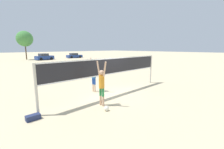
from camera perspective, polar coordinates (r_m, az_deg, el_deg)
The scene contains 9 objects.
ground_plane at distance 9.69m, azimuth 0.00°, elevation -7.41°, with size 200.00×200.00×0.00m, color beige.
volleyball_net at distance 9.32m, azimuth 0.00°, elevation 2.30°, with size 9.07×0.12×2.31m.
player_spiker at distance 7.50m, azimuth -3.97°, elevation -3.05°, with size 0.28×0.72×2.29m.
player_blocker at distance 9.98m, azimuth -7.00°, elevation 0.17°, with size 0.28×0.72×2.27m.
volleyball at distance 7.21m, azimuth -2.18°, elevation -12.79°, with size 0.23×0.23×0.23m.
gear_bag at distance 7.18m, azimuth -27.87°, elevation -14.21°, with size 0.55×0.28×0.22m.
parked_car_near at distance 39.61m, azimuth -24.38°, elevation 6.08°, with size 4.20×2.30×1.54m.
parked_car_mid at distance 44.52m, azimuth -14.18°, elevation 6.94°, with size 4.38×2.13×1.38m.
tree_left_cluster at distance 42.58m, azimuth -30.32°, elevation 11.67°, with size 3.72×3.72×6.89m.
Camera 1 is at (-6.39, -6.66, 2.94)m, focal length 24.00 mm.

